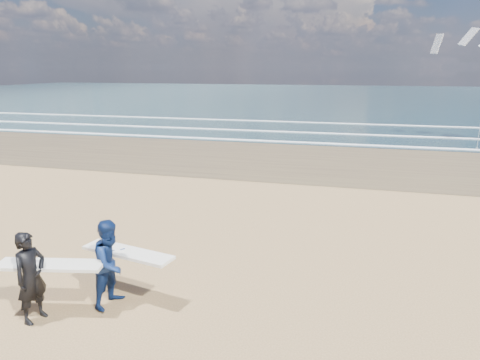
# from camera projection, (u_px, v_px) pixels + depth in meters

# --- Properties ---
(ocean) EXTENTS (220.00, 100.00, 0.02)m
(ocean) POSITION_uv_depth(u_px,v_px,m) (438.00, 98.00, 71.19)
(ocean) COLOR #192F37
(ocean) RESTS_ON ground
(surfer_near) EXTENTS (2.26, 1.22, 1.92)m
(surfer_near) POSITION_uv_depth(u_px,v_px,m) (33.00, 276.00, 8.62)
(surfer_near) COLOR black
(surfer_near) RESTS_ON ground
(surfer_far) EXTENTS (2.26, 1.36, 1.94)m
(surfer_far) POSITION_uv_depth(u_px,v_px,m) (113.00, 262.00, 9.22)
(surfer_far) COLOR #0E2251
(surfer_far) RESTS_ON ground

